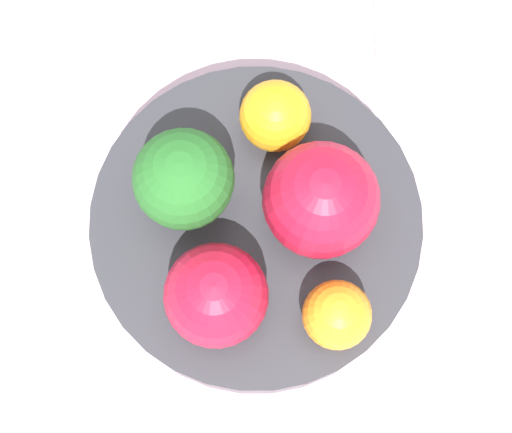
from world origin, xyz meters
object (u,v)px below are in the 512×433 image
at_px(orange_front, 275,116).
at_px(apple_green, 216,295).
at_px(apple_red, 322,209).
at_px(bowl, 256,228).
at_px(orange_back, 337,315).
at_px(broccoli, 184,180).

bearing_deg(orange_front, apple_green, -112.95).
bearing_deg(apple_green, apple_red, 33.55).
bearing_deg(apple_red, bowl, 172.35).
distance_m(apple_red, apple_green, 0.07).
bearing_deg(orange_front, bowl, -106.80).
bearing_deg(orange_back, bowl, 121.64).
bearing_deg(apple_red, broccoli, 163.91).
bearing_deg(orange_front, broccoli, -144.10).
xyz_separation_m(bowl, apple_green, (-0.03, -0.04, 0.05)).
bearing_deg(bowl, apple_red, -7.65).
relative_size(apple_red, orange_front, 1.56).
bearing_deg(bowl, orange_front, 73.20).
bearing_deg(orange_back, orange_front, 100.24).
height_order(bowl, apple_green, apple_green).
distance_m(apple_green, orange_front, 0.11).
relative_size(broccoli, apple_red, 1.09).
height_order(bowl, broccoli, broccoli).
xyz_separation_m(bowl, orange_back, (0.04, -0.06, 0.04)).
relative_size(broccoli, orange_front, 1.69).
xyz_separation_m(broccoli, orange_front, (0.05, 0.04, -0.02)).
xyz_separation_m(apple_red, orange_back, (0.00, -0.06, -0.01)).
relative_size(orange_front, orange_back, 1.09).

